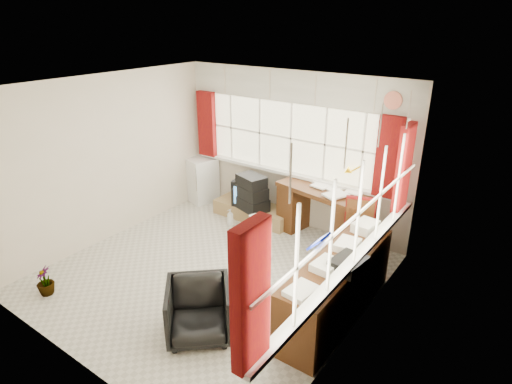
# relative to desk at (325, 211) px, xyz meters

# --- Properties ---
(ground) EXTENTS (4.00, 4.00, 0.00)m
(ground) POSITION_rel_desk_xyz_m (-0.75, -1.80, -0.46)
(ground) COLOR beige
(ground) RESTS_ON ground
(room_walls) EXTENTS (4.00, 4.00, 4.00)m
(room_walls) POSITION_rel_desk_xyz_m (-0.75, -1.80, 1.04)
(room_walls) COLOR beige
(room_walls) RESTS_ON ground
(window_back) EXTENTS (3.70, 0.12, 3.60)m
(window_back) POSITION_rel_desk_xyz_m (-0.75, 0.14, 0.48)
(window_back) COLOR #F5EEC2
(window_back) RESTS_ON room_walls
(window_right) EXTENTS (0.12, 3.70, 3.60)m
(window_right) POSITION_rel_desk_xyz_m (1.19, -1.80, 0.48)
(window_right) COLOR #F5EEC2
(window_right) RESTS_ON room_walls
(curtains) EXTENTS (3.83, 3.83, 1.15)m
(curtains) POSITION_rel_desk_xyz_m (0.17, -0.87, 0.99)
(curtains) COLOR maroon
(curtains) RESTS_ON room_walls
(overhead_cabinets) EXTENTS (3.98, 3.98, 0.48)m
(overhead_cabinets) POSITION_rel_desk_xyz_m (0.23, -0.82, 1.79)
(overhead_cabinets) COLOR silver
(overhead_cabinets) RESTS_ON room_walls
(desk) EXTENTS (1.56, 0.97, 0.88)m
(desk) POSITION_rel_desk_xyz_m (0.00, 0.00, 0.00)
(desk) COLOR #562F14
(desk) RESTS_ON ground
(desk_lamp) EXTENTS (0.19, 0.17, 0.45)m
(desk_lamp) POSITION_rel_desk_xyz_m (0.49, 0.26, 0.68)
(desk_lamp) COLOR #DFB309
(desk_lamp) RESTS_ON desk
(task_chair) EXTENTS (0.53, 0.55, 0.99)m
(task_chair) POSITION_rel_desk_xyz_m (0.73, -0.46, 0.06)
(task_chair) COLOR black
(task_chair) RESTS_ON ground
(office_chair) EXTENTS (0.96, 0.96, 0.63)m
(office_chair) POSITION_rel_desk_xyz_m (-0.08, -2.78, -0.15)
(office_chair) COLOR black
(office_chair) RESTS_ON ground
(radiator) EXTENTS (0.40, 0.27, 0.56)m
(radiator) POSITION_rel_desk_xyz_m (-0.50, -0.99, -0.24)
(radiator) COLOR white
(radiator) RESTS_ON ground
(credenza) EXTENTS (0.50, 2.00, 0.85)m
(credenza) POSITION_rel_desk_xyz_m (0.97, -1.60, -0.07)
(credenza) COLOR #562F14
(credenza) RESTS_ON ground
(file_tray) EXTENTS (0.34, 0.42, 0.13)m
(file_tray) POSITION_rel_desk_xyz_m (1.14, -1.74, 0.35)
(file_tray) COLOR black
(file_tray) RESTS_ON credenza
(tv_bench) EXTENTS (1.40, 0.50, 0.25)m
(tv_bench) POSITION_rel_desk_xyz_m (-1.30, -0.08, -0.34)
(tv_bench) COLOR #9E7D4F
(tv_bench) RESTS_ON ground
(crt_tv) EXTENTS (0.58, 0.56, 0.45)m
(crt_tv) POSITION_rel_desk_xyz_m (-1.39, -0.07, 0.01)
(crt_tv) COLOR black
(crt_tv) RESTS_ON tv_bench
(hifi_stack) EXTENTS (0.65, 0.51, 0.59)m
(hifi_stack) POSITION_rel_desk_xyz_m (-1.24, -0.23, 0.06)
(hifi_stack) COLOR black
(hifi_stack) RESTS_ON tv_bench
(mini_fridge) EXTENTS (0.60, 0.61, 0.82)m
(mini_fridge) POSITION_rel_desk_xyz_m (-2.55, -0.00, -0.05)
(mini_fridge) COLOR white
(mini_fridge) RESTS_ON ground
(spray_bottle_a) EXTENTS (0.13, 0.13, 0.29)m
(spray_bottle_a) POSITION_rel_desk_xyz_m (-1.46, -0.52, -0.32)
(spray_bottle_a) COLOR silver
(spray_bottle_a) RESTS_ON ground
(spray_bottle_b) EXTENTS (0.12, 0.12, 0.19)m
(spray_bottle_b) POSITION_rel_desk_xyz_m (-0.80, -1.13, -0.37)
(spray_bottle_b) COLOR #8ED4CC
(spray_bottle_b) RESTS_ON ground
(flower_vase) EXTENTS (0.28, 0.28, 0.38)m
(flower_vase) POSITION_rel_desk_xyz_m (-2.15, -3.35, -0.28)
(flower_vase) COLOR black
(flower_vase) RESTS_ON ground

